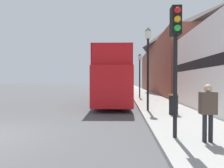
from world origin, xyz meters
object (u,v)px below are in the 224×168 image
object	(u,v)px
parked_car_ahead_of_bus	(122,90)
pedestrian_nearest	(208,107)
traffic_signal	(176,42)
lamp_post_nearest	(148,53)
lamp_post_second	(140,67)
tour_bus	(113,82)
litter_bin	(174,104)

from	to	relation	value
parked_car_ahead_of_bus	pedestrian_nearest	distance (m)	18.13
pedestrian_nearest	traffic_signal	size ratio (longest dim) A/B	0.41
lamp_post_nearest	lamp_post_second	xyz separation A→B (m)	(0.24, 7.58, -0.20)
tour_bus	parked_car_ahead_of_bus	bearing A→B (deg)	82.01
tour_bus	lamp_post_nearest	size ratio (longest dim) A/B	2.21
litter_bin	lamp_post_nearest	bearing A→B (deg)	132.68
traffic_signal	litter_bin	size ratio (longest dim) A/B	3.75
lamp_post_second	litter_bin	bearing A→B (deg)	-84.30
tour_bus	pedestrian_nearest	world-z (taller)	tour_bus
traffic_signal	litter_bin	world-z (taller)	traffic_signal
traffic_signal	litter_bin	distance (m)	4.44
litter_bin	parked_car_ahead_of_bus	bearing A→B (deg)	100.90
parked_car_ahead_of_bus	tour_bus	bearing A→B (deg)	-92.41
tour_bus	pedestrian_nearest	xyz separation A→B (m)	(3.24, -9.97, -0.67)
traffic_signal	pedestrian_nearest	bearing A→B (deg)	-22.16
traffic_signal	lamp_post_second	world-z (taller)	lamp_post_second
pedestrian_nearest	lamp_post_nearest	distance (m)	5.77
parked_car_ahead_of_bus	lamp_post_nearest	distance (m)	13.14
parked_car_ahead_of_bus	traffic_signal	size ratio (longest dim) A/B	1.03
traffic_signal	lamp_post_second	size ratio (longest dim) A/B	0.88
tour_bus	lamp_post_second	xyz separation A→B (m)	(2.55, 2.81, 1.45)
pedestrian_nearest	litter_bin	world-z (taller)	pedestrian_nearest
pedestrian_nearest	lamp_post_second	bearing A→B (deg)	93.08
tour_bus	lamp_post_second	distance (m)	4.07
pedestrian_nearest	traffic_signal	distance (m)	2.08
pedestrian_nearest	lamp_post_nearest	bearing A→B (deg)	100.12
parked_car_ahead_of_bus	traffic_signal	world-z (taller)	traffic_signal
pedestrian_nearest	litter_bin	distance (m)	4.01
pedestrian_nearest	traffic_signal	bearing A→B (deg)	157.84
lamp_post_nearest	litter_bin	xyz separation A→B (m)	(1.12, -1.21, -2.75)
parked_car_ahead_of_bus	traffic_signal	bearing A→B (deg)	-81.58
lamp_post_second	litter_bin	xyz separation A→B (m)	(0.88, -8.80, -2.54)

